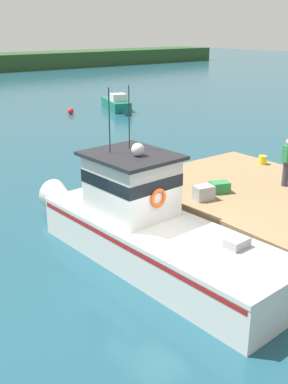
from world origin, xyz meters
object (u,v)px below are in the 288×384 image
at_px(main_fishing_boat, 146,226).
at_px(mooring_buoy_outer, 71,111).
at_px(crate_stack_near_edge, 220,187).
at_px(deckhand_by_the_boat, 287,161).
at_px(bait_bucket, 263,160).
at_px(crate_stack_mid_dock, 204,193).
at_px(moored_boat_far_left, 117,104).

xyz_separation_m(main_fishing_boat, mooring_buoy_outer, (9.59, 21.80, -0.77)).
relative_size(crate_stack_near_edge, deckhand_by_the_boat, 0.37).
height_order(crate_stack_near_edge, bait_bucket, crate_stack_near_edge).
xyz_separation_m(crate_stack_mid_dock, deckhand_by_the_boat, (3.15, -0.73, 0.63)).
bearing_deg(bait_bucket, main_fishing_boat, -167.14).
height_order(main_fishing_boat, crate_stack_near_edge, main_fishing_boat).
relative_size(main_fishing_boat, bait_bucket, 29.09).
height_order(main_fishing_boat, moored_boat_far_left, main_fishing_boat).
distance_m(main_fishing_boat, mooring_buoy_outer, 23.83).
bearing_deg(crate_stack_mid_dock, deckhand_by_the_boat, -13.00).
height_order(main_fishing_boat, deckhand_by_the_boat, main_fishing_boat).
distance_m(crate_stack_near_edge, deckhand_by_the_boat, 2.52).
relative_size(main_fishing_boat, moored_boat_far_left, 1.85).
bearing_deg(moored_boat_far_left, bait_bucket, -108.09).
distance_m(deckhand_by_the_boat, mooring_buoy_outer, 22.77).
bearing_deg(mooring_buoy_outer, deckhand_by_the_boat, -100.17).
bearing_deg(crate_stack_mid_dock, main_fishing_boat, -175.59).
xyz_separation_m(crate_stack_mid_dock, crate_stack_near_edge, (0.89, 0.16, -0.05)).
relative_size(crate_stack_near_edge, bait_bucket, 1.76).
distance_m(bait_bucket, deckhand_by_the_boat, 2.71).
distance_m(main_fishing_boat, deckhand_by_the_boat, 5.71).
bearing_deg(moored_boat_far_left, mooring_buoy_outer, 170.70).
bearing_deg(crate_stack_mid_dock, crate_stack_near_edge, 10.21).
height_order(crate_stack_near_edge, deckhand_by_the_boat, deckhand_by_the_boat).
xyz_separation_m(crate_stack_mid_dock, bait_bucket, (4.64, 1.43, -0.06)).
relative_size(crate_stack_near_edge, moored_boat_far_left, 0.11).
relative_size(crate_stack_near_edge, mooring_buoy_outer, 1.26).
xyz_separation_m(crate_stack_mid_dock, moored_boat_far_left, (11.02, 20.98, -0.96)).
distance_m(main_fishing_boat, crate_stack_mid_dock, 2.48).
xyz_separation_m(main_fishing_boat, bait_bucket, (7.07, 1.61, 0.36)).
height_order(crate_stack_near_edge, mooring_buoy_outer, crate_stack_near_edge).
xyz_separation_m(crate_stack_near_edge, bait_bucket, (3.75, 1.27, -0.01)).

